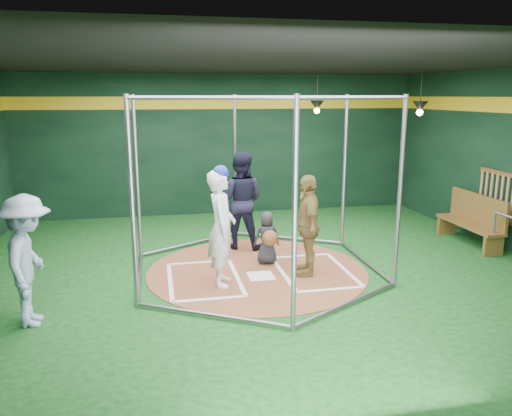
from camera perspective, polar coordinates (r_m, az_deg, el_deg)
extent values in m
cube|color=#0C3810|center=(8.74, 0.13, -7.26)|extent=(10.00, 9.00, 0.02)
cube|color=black|center=(8.23, 0.14, 16.37)|extent=(10.00, 9.00, 0.02)
cube|color=black|center=(12.71, -3.98, 7.17)|extent=(10.00, 0.10, 3.50)
cube|color=black|center=(4.10, 12.95, -5.06)|extent=(10.00, 0.10, 3.50)
cube|color=gold|center=(12.62, -4.03, 11.90)|extent=(10.00, 0.01, 0.30)
cylinder|color=brown|center=(8.73, 0.13, -7.16)|extent=(3.80, 3.80, 0.01)
cube|color=white|center=(8.45, 0.54, -7.76)|extent=(0.43, 0.43, 0.01)
cube|color=white|center=(9.16, -6.49, -6.20)|extent=(1.10, 0.07, 0.01)
cube|color=white|center=(7.58, -5.33, -10.32)|extent=(1.10, 0.07, 0.01)
cube|color=white|center=(8.34, -9.77, -8.26)|extent=(0.07, 1.70, 0.01)
cube|color=white|center=(8.43, -2.21, -7.84)|extent=(0.07, 1.70, 0.01)
cube|color=white|center=(9.50, 5.04, -5.47)|extent=(1.10, 0.07, 0.01)
cube|color=white|center=(7.99, 8.53, -9.18)|extent=(1.10, 0.07, 0.01)
cube|color=white|center=(8.59, 3.11, -7.46)|extent=(0.07, 1.70, 0.01)
cube|color=white|center=(8.91, 10.02, -6.87)|extent=(0.07, 1.70, 0.01)
cylinder|color=gray|center=(10.00, 10.07, 4.04)|extent=(0.07, 0.07, 3.00)
cylinder|color=gray|center=(10.58, -2.38, 4.70)|extent=(0.07, 0.07, 3.00)
cylinder|color=gray|center=(9.32, -13.43, 3.26)|extent=(0.07, 0.07, 3.00)
cylinder|color=gray|center=(7.06, -13.97, 0.26)|extent=(0.07, 0.07, 3.00)
cylinder|color=gray|center=(6.16, 4.45, -1.20)|extent=(0.07, 0.07, 3.00)
cylinder|color=gray|center=(7.94, 16.10, 1.49)|extent=(0.07, 0.07, 3.00)
cylinder|color=gray|center=(10.12, 3.79, 12.55)|extent=(2.02, 1.20, 0.06)
cylinder|color=gray|center=(10.54, 3.56, -3.42)|extent=(2.02, 1.20, 0.06)
cylinder|color=gray|center=(9.79, -7.81, 12.46)|extent=(2.02, 1.20, 0.06)
cylinder|color=gray|center=(10.22, -7.32, -4.02)|extent=(2.02, 1.20, 0.06)
cylinder|color=gray|center=(8.05, -14.21, 12.16)|extent=(0.06, 2.30, 0.06)
cylinder|color=gray|center=(8.57, -13.15, -7.60)|extent=(0.06, 2.30, 0.06)
cylinder|color=gray|center=(6.35, -5.67, 12.41)|extent=(2.02, 1.20, 0.06)
cylinder|color=gray|center=(7.00, -5.14, -12.07)|extent=(2.02, 1.20, 0.06)
cylinder|color=gray|center=(6.85, 11.54, 12.24)|extent=(2.02, 1.20, 0.06)
cylinder|color=gray|center=(7.45, 10.53, -10.64)|extent=(2.02, 1.20, 0.06)
cylinder|color=gray|center=(8.83, 13.21, 12.23)|extent=(0.06, 2.30, 0.06)
cylinder|color=gray|center=(9.30, 12.30, -5.91)|extent=(0.06, 2.30, 0.06)
cube|color=brown|center=(10.81, 26.30, 3.56)|extent=(0.05, 1.25, 0.08)
cube|color=brown|center=(10.97, 25.84, -1.07)|extent=(0.05, 1.25, 0.08)
cylinder|color=tan|center=(10.57, 27.25, 0.80)|extent=(0.06, 0.06, 0.85)
cylinder|color=tan|center=(10.69, 26.74, 0.97)|extent=(0.06, 0.06, 0.85)
cylinder|color=tan|center=(10.81, 26.23, 1.14)|extent=(0.06, 0.06, 0.85)
cylinder|color=tan|center=(10.93, 25.74, 1.31)|extent=(0.06, 0.06, 0.85)
cylinder|color=tan|center=(11.06, 25.25, 1.47)|extent=(0.06, 0.06, 0.85)
cylinder|color=tan|center=(11.18, 24.78, 1.63)|extent=(0.06, 0.06, 0.85)
cylinder|color=tan|center=(11.31, 24.32, 1.78)|extent=(0.06, 0.06, 0.85)
cone|color=black|center=(12.27, 6.98, 11.59)|extent=(0.34, 0.34, 0.22)
sphere|color=#FFD899|center=(12.27, 6.96, 10.98)|extent=(0.14, 0.14, 0.14)
cylinder|color=black|center=(12.26, 7.02, 13.22)|extent=(0.02, 0.02, 0.70)
cone|color=black|center=(11.53, 18.24, 10.98)|extent=(0.34, 0.34, 0.22)
sphere|color=#FFD899|center=(11.53, 18.20, 10.34)|extent=(0.14, 0.14, 0.14)
cylinder|color=black|center=(11.53, 18.37, 12.72)|extent=(0.02, 0.02, 0.70)
imported|color=silver|center=(7.87, -3.96, -2.32)|extent=(0.54, 0.74, 1.86)
sphere|color=navy|center=(7.69, -4.06, 3.94)|extent=(0.26, 0.26, 0.26)
imported|color=#A88A48|center=(8.38, 5.91, -1.94)|extent=(0.54, 1.04, 1.70)
imported|color=black|center=(8.96, 1.26, -3.40)|extent=(0.48, 0.33, 0.95)
sphere|color=brown|center=(8.71, 1.62, -3.46)|extent=(0.28, 0.28, 0.28)
imported|color=black|center=(9.78, -1.78, 0.87)|extent=(1.13, 1.02, 1.91)
imported|color=#8FA4BE|center=(7.17, -24.59, -5.51)|extent=(0.70, 1.16, 1.75)
cube|color=brown|center=(11.03, 23.16, -1.75)|extent=(0.41, 1.78, 0.06)
cube|color=brown|center=(11.06, 24.02, -0.06)|extent=(0.06, 1.78, 0.59)
cube|color=brown|center=(10.47, 25.48, -3.94)|extent=(0.39, 0.08, 0.39)
cube|color=brown|center=(11.72, 20.91, -1.84)|extent=(0.39, 0.08, 0.39)
cylinder|color=gray|center=(10.44, 25.47, -2.64)|extent=(0.05, 0.05, 0.86)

